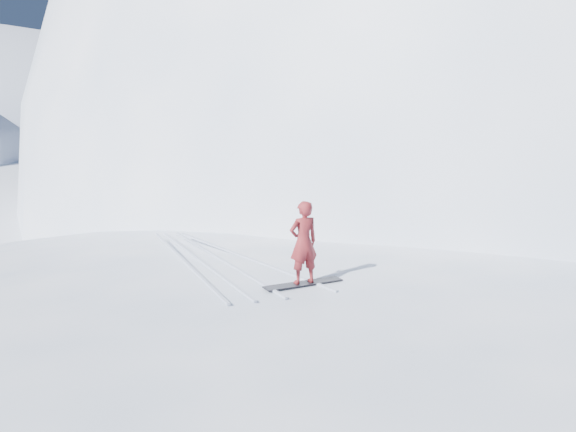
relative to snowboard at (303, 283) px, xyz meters
name	(u,v)px	position (x,y,z in m)	size (l,w,h in m)	color
near_ridge	(362,388)	(1.37, 0.35, -2.41)	(36.00, 28.00, 4.80)	white
summit_peak	(528,190)	(22.37, 23.35, -2.41)	(60.00, 56.00, 56.00)	white
peak_shoulder	(397,217)	(10.37, 17.35, -2.41)	(28.00, 24.00, 18.00)	white
wind_bumps	(302,420)	(-0.19, -0.53, -2.41)	(16.00, 14.40, 1.00)	white
snowboard	(303,283)	(0.00, 0.00, 0.00)	(1.54, 0.29, 0.03)	black
snowboarder	(303,242)	(0.00, 0.00, 0.78)	(0.56, 0.37, 1.53)	maroon
board_tracks	(214,259)	(-1.28, 2.21, 0.01)	(2.71, 5.97, 0.04)	silver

